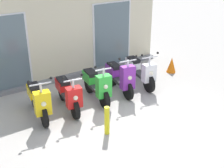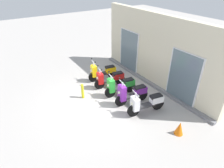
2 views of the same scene
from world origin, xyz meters
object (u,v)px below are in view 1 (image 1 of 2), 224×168
curb_bollard (107,121)px  scooter_purple (120,76)px  scooter_green (97,85)px  traffic_cone (172,65)px  scooter_yellow (38,100)px  scooter_red (68,94)px  scooter_white (140,71)px

curb_bollard → scooter_purple: bearing=46.0°
scooter_green → traffic_cone: 3.24m
scooter_yellow → scooter_green: bearing=-2.0°
scooter_yellow → scooter_green: scooter_yellow is taller
scooter_yellow → scooter_purple: scooter_purple is taller
scooter_red → scooter_purple: size_ratio=1.03×
scooter_red → scooter_purple: scooter_purple is taller
scooter_red → scooter_white: scooter_white is taller
traffic_cone → scooter_white: bearing=-173.1°
scooter_yellow → scooter_purple: bearing=-1.2°
scooter_white → traffic_cone: 1.59m
scooter_green → curb_bollard: size_ratio=2.25×
scooter_red → scooter_white: bearing=2.6°
scooter_red → curb_bollard: (0.18, -1.58, -0.10)m
scooter_yellow → traffic_cone: size_ratio=3.06×
scooter_red → traffic_cone: (4.10, 0.31, -0.19)m
scooter_yellow → scooter_white: bearing=1.0°
scooter_red → traffic_cone: 4.12m
scooter_yellow → scooter_red: bearing=-4.0°
scooter_white → traffic_cone: size_ratio=3.21×
scooter_purple → curb_bollard: size_ratio=2.25×
scooter_yellow → scooter_white: scooter_yellow is taller
scooter_purple → scooter_white: size_ratio=0.94×
scooter_yellow → traffic_cone: bearing=2.9°
scooter_yellow → scooter_green: 1.68m
scooter_green → traffic_cone: (3.22, 0.31, -0.22)m
scooter_red → scooter_white: size_ratio=0.97×
scooter_red → scooter_white: (2.54, 0.12, 0.02)m
scooter_green → curb_bollard: 1.73m
scooter_purple → scooter_white: (0.84, 0.11, -0.05)m
traffic_cone → scooter_yellow: bearing=-177.1°
scooter_yellow → scooter_purple: (2.50, -0.05, 0.05)m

